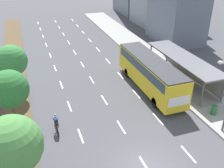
# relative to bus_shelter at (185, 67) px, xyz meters

# --- Properties ---
(ground_plane) EXTENTS (140.00, 140.00, 0.00)m
(ground_plane) POSITION_rel_bus_shelter_xyz_m (-9.53, -10.21, -1.87)
(ground_plane) COLOR #4C4C51
(median_strip) EXTENTS (2.60, 52.00, 0.12)m
(median_strip) POSITION_rel_bus_shelter_xyz_m (-17.83, 9.79, -1.81)
(median_strip) COLOR brown
(median_strip) RESTS_ON ground
(sidewalk_right) EXTENTS (4.50, 52.00, 0.15)m
(sidewalk_right) POSITION_rel_bus_shelter_xyz_m (-0.28, 9.79, -1.79)
(sidewalk_right) COLOR #9E9E99
(sidewalk_right) RESTS_ON ground
(lane_divider_left) EXTENTS (0.14, 48.41, 0.01)m
(lane_divider_left) POSITION_rel_bus_shelter_xyz_m (-13.03, 8.50, -1.86)
(lane_divider_left) COLOR white
(lane_divider_left) RESTS_ON ground
(lane_divider_center) EXTENTS (0.14, 48.41, 0.01)m
(lane_divider_center) POSITION_rel_bus_shelter_xyz_m (-9.53, 8.50, -1.86)
(lane_divider_center) COLOR white
(lane_divider_center) RESTS_ON ground
(lane_divider_right) EXTENTS (0.14, 48.41, 0.01)m
(lane_divider_right) POSITION_rel_bus_shelter_xyz_m (-6.03, 8.50, -1.86)
(lane_divider_right) COLOR white
(lane_divider_right) RESTS_ON ground
(bus_shelter) EXTENTS (2.90, 11.31, 2.86)m
(bus_shelter) POSITION_rel_bus_shelter_xyz_m (0.00, 0.00, 0.00)
(bus_shelter) COLOR gray
(bus_shelter) RESTS_ON sidewalk_right
(bus) EXTENTS (2.54, 11.29, 3.37)m
(bus) POSITION_rel_bus_shelter_xyz_m (-4.28, -0.14, 0.20)
(bus) COLOR yellow
(bus) RESTS_ON ground
(cyclist) EXTENTS (0.46, 1.82, 1.71)m
(cyclist) POSITION_rel_bus_shelter_xyz_m (-14.72, -4.31, -1.08)
(cyclist) COLOR black
(cyclist) RESTS_ON ground
(median_tree_nearest) EXTENTS (3.52, 3.52, 5.31)m
(median_tree_nearest) POSITION_rel_bus_shelter_xyz_m (-17.67, -9.47, 1.80)
(median_tree_nearest) COLOR brown
(median_tree_nearest) RESTS_ON median_strip
(median_tree_second) EXTENTS (2.96, 2.96, 5.39)m
(median_tree_second) POSITION_rel_bus_shelter_xyz_m (-17.76, -3.25, 2.14)
(median_tree_second) COLOR brown
(median_tree_second) RESTS_ON median_strip
(median_tree_third) EXTENTS (3.03, 3.03, 5.25)m
(median_tree_third) POSITION_rel_bus_shelter_xyz_m (-17.59, 2.97, 1.96)
(median_tree_third) COLOR brown
(median_tree_third) RESTS_ON median_strip
(trash_bin) EXTENTS (0.52, 0.52, 0.85)m
(trash_bin) POSITION_rel_bus_shelter_xyz_m (-1.08, -6.62, -1.29)
(trash_bin) COLOR #286B38
(trash_bin) RESTS_ON sidewalk_right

